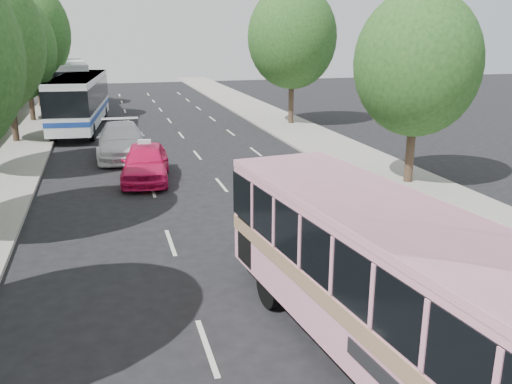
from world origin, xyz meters
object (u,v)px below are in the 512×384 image
object	(u,v)px
white_pickup	(121,141)
pink_taxi	(146,162)
tour_coach_front	(80,98)
tour_coach_rear	(67,81)
pink_bus	(389,272)

from	to	relation	value
white_pickup	pink_taxi	bearing A→B (deg)	-79.05
tour_coach_front	tour_coach_rear	bearing A→B (deg)	103.11
pink_taxi	tour_coach_rear	xyz separation A→B (m)	(-4.30, 24.14, 1.59)
pink_taxi	tour_coach_front	bearing A→B (deg)	109.42
pink_taxi	tour_coach_front	distance (m)	14.44
pink_taxi	tour_coach_rear	bearing A→B (deg)	107.41
pink_bus	tour_coach_front	world-z (taller)	tour_coach_front
tour_coach_rear	white_pickup	bearing A→B (deg)	-84.11
pink_taxi	tour_coach_rear	world-z (taller)	tour_coach_rear
tour_coach_front	tour_coach_rear	world-z (taller)	tour_coach_rear
pink_bus	tour_coach_rear	xyz separation A→B (m)	(-7.60, 39.20, 0.44)
pink_bus	tour_coach_front	bearing A→B (deg)	95.42
tour_coach_front	pink_bus	bearing A→B (deg)	-71.91
pink_taxi	tour_coach_rear	distance (m)	24.57
pink_bus	tour_coach_rear	world-z (taller)	tour_coach_rear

